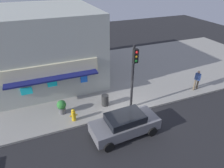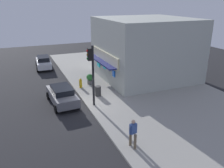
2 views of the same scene
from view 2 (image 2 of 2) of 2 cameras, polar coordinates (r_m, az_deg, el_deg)
ground_plane at (r=19.86m, az=-6.53°, el=-5.10°), size 58.50×58.50×0.00m
sidewalk at (r=22.26m, az=9.50°, el=-2.21°), size 39.00×12.82×0.14m
corner_building at (r=26.03m, az=8.00°, el=8.63°), size 9.26×10.18×6.40m
traffic_light at (r=18.33m, az=-4.98°, el=3.88°), size 0.32×0.58×4.94m
fire_hydrant at (r=23.22m, az=-7.66°, el=0.23°), size 0.53×0.29×0.94m
trash_can at (r=21.09m, az=-3.43°, el=-1.72°), size 0.54×0.54×0.89m
pedestrian at (r=13.84m, az=5.15°, el=-11.67°), size 0.61×0.55×1.79m
potted_plant_by_doorway at (r=24.02m, az=-5.44°, el=1.31°), size 0.67×0.67×1.06m
parked_car_grey at (r=20.14m, az=-12.06°, el=-2.61°), size 4.42×2.23×1.51m
parked_car_white at (r=31.29m, az=-16.35°, el=5.15°), size 4.56×2.13×1.55m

